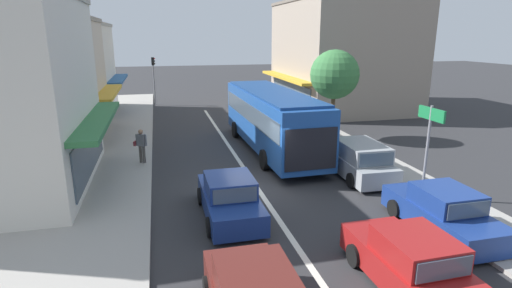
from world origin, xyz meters
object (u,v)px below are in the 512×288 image
Objects in this scene: parked_sedan_kerb_front at (443,212)px; directional_road_sign at (429,131)px; sedan_queue_gap_filler at (413,265)px; parked_wagon_kerb_third at (311,130)px; street_tree_right at (335,75)px; parked_hatchback_kerb_rear at (279,114)px; traffic_light_downstreet at (154,73)px; sedan_queue_far_back at (230,198)px; city_bus at (271,116)px; parked_wagon_kerb_second at (358,160)px; pedestrian_with_handbag_near at (141,144)px.

directional_road_sign is at bearing 66.55° from parked_sedan_kerb_front.
parked_wagon_kerb_third is (2.74, 13.72, 0.08)m from sedan_queue_gap_filler.
parked_sedan_kerb_front is at bearing -97.32° from street_tree_right.
parked_sedan_kerb_front is 16.60m from parked_hatchback_kerb_rear.
traffic_light_downstreet is 18.30m from street_tree_right.
city_bus is at bearing 64.27° from sedan_queue_far_back.
directional_road_sign is (3.77, 4.81, 2.01)m from sedan_queue_gap_filler.
traffic_light_downstreet is (-6.00, 29.25, 2.19)m from sedan_queue_gap_filler.
street_tree_right is at bearing 87.16° from directional_road_sign.
sedan_queue_gap_filler is 15.06m from street_tree_right.
parked_wagon_kerb_second is at bearing -61.89° from city_bus.
street_tree_right is (1.61, 6.34, 3.09)m from parked_wagon_kerb_second.
parked_wagon_kerb_third is at bearing 88.85° from parked_wagon_kerb_second.
city_bus is at bearing -110.73° from parked_hatchback_kerb_rear.
parked_wagon_kerb_second is 7.23m from street_tree_right.
sedan_queue_far_back is 6.86m from parked_sedan_kerb_front.
parked_wagon_kerb_third is at bearing 78.70° from sedan_queue_gap_filler.
pedestrian_with_handbag_near is at bearing -171.55° from city_bus.
directional_road_sign is (1.03, -8.90, 1.93)m from parked_wagon_kerb_third.
directional_road_sign is at bearing -33.12° from pedestrian_with_handbag_near.
sedan_queue_far_back is 12.34m from street_tree_right.
pedestrian_with_handbag_near is (-10.88, -2.49, -2.77)m from street_tree_right.
parked_hatchback_kerb_rear is at bearing 39.08° from pedestrian_with_handbag_near.
sedan_queue_gap_filler is 2.59× the size of pedestrian_with_handbag_near.
street_tree_right is 3.23× the size of pedestrian_with_handbag_near.
parked_hatchback_kerb_rear is at bearing 95.25° from directional_road_sign.
parked_sedan_kerb_front is 0.92× the size of parked_wagon_kerb_third.
traffic_light_downstreet is (-8.73, 26.83, 2.19)m from parked_sedan_kerb_front.
parked_hatchback_kerb_rear is 14.40m from directional_road_sign.
sedan_queue_gap_filler is 8.20m from parked_wagon_kerb_second.
sedan_queue_far_back is at bearing -113.47° from parked_hatchback_kerb_rear.
sedan_queue_far_back is at bearing -115.73° from city_bus.
sedan_queue_far_back is at bearing 157.01° from parked_sedan_kerb_front.
pedestrian_with_handbag_near reaches higher than sedan_queue_gap_filler.
city_bus is 2.39× the size of parked_wagon_kerb_third.
directional_road_sign is at bearing -83.42° from parked_wagon_kerb_third.
sedan_queue_far_back is 1.13× the size of parked_hatchback_kerb_rear.
parked_sedan_kerb_front is at bearing -71.99° from traffic_light_downstreet.
city_bus is 6.96m from parked_hatchback_kerb_rear.
pedestrian_with_handbag_near is (-9.38, 9.20, 0.40)m from parked_sedan_kerb_front.
parked_sedan_kerb_front is 12.20m from street_tree_right.
sedan_queue_far_back is 7.22m from pedestrian_with_handbag_near.
parked_hatchback_kerb_rear is at bearing 93.00° from parked_wagon_kerb_third.
street_tree_right is (4.23, 14.10, 3.17)m from sedan_queue_gap_filler.
sedan_queue_gap_filler and parked_sedan_kerb_front have the same top height.
parked_wagon_kerb_third is 17.94m from traffic_light_downstreet.
parked_sedan_kerb_front is (2.69, -10.19, -1.22)m from city_bus.
directional_road_sign is 0.68× the size of street_tree_right.
parked_wagon_kerb_second is (2.59, -4.84, -1.14)m from city_bus.
parked_wagon_kerb_third is 9.17m from directional_road_sign.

